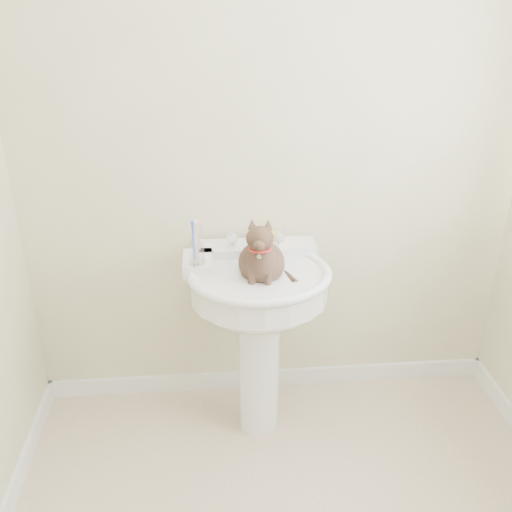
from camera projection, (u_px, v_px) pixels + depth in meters
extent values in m
cube|color=white|center=(270.00, 378.00, 2.91)|extent=(2.20, 0.02, 0.09)
cylinder|color=white|center=(259.00, 369.00, 2.52)|extent=(0.18, 0.18, 0.64)
cylinder|color=white|center=(259.00, 286.00, 2.34)|extent=(0.56, 0.56, 0.12)
ellipsoid|color=white|center=(259.00, 299.00, 2.37)|extent=(0.52, 0.45, 0.20)
torus|color=white|center=(259.00, 274.00, 2.32)|extent=(0.60, 0.60, 0.04)
cube|color=white|center=(255.00, 250.00, 2.50)|extent=(0.53, 0.14, 0.06)
cube|color=white|center=(198.00, 264.00, 2.37)|extent=(0.12, 0.19, 0.06)
cylinder|color=silver|center=(256.00, 243.00, 2.44)|extent=(0.05, 0.05, 0.05)
cylinder|color=silver|center=(257.00, 241.00, 2.38)|extent=(0.04, 0.04, 0.14)
sphere|color=white|center=(230.00, 238.00, 2.44)|extent=(0.06, 0.06, 0.06)
sphere|color=white|center=(281.00, 236.00, 2.46)|extent=(0.06, 0.06, 0.06)
cube|color=gold|center=(268.00, 236.00, 2.52)|extent=(0.09, 0.06, 0.03)
cylinder|color=silver|center=(197.00, 263.00, 2.30)|extent=(0.07, 0.07, 0.01)
cylinder|color=white|center=(197.00, 253.00, 2.28)|extent=(0.06, 0.06, 0.09)
cylinder|color=blue|center=(193.00, 242.00, 2.26)|extent=(0.01, 0.01, 0.17)
cylinder|color=silver|center=(196.00, 241.00, 2.26)|extent=(0.01, 0.01, 0.17)
cylinder|color=#FA99C0|center=(199.00, 241.00, 2.26)|extent=(0.01, 0.01, 0.17)
ellipsoid|color=#4A3023|center=(261.00, 263.00, 2.30)|extent=(0.19, 0.22, 0.17)
ellipsoid|color=#4A3023|center=(263.00, 259.00, 2.20)|extent=(0.12, 0.11, 0.15)
ellipsoid|color=#4A3023|center=(263.00, 238.00, 2.14)|extent=(0.11, 0.09, 0.09)
cone|color=#4A3023|center=(255.00, 224.00, 2.13)|extent=(0.04, 0.04, 0.04)
cone|color=#4A3023|center=(271.00, 224.00, 2.14)|extent=(0.04, 0.04, 0.04)
cylinder|color=#4A3023|center=(284.00, 272.00, 2.35)|extent=(0.03, 0.03, 0.20)
torus|color=maroon|center=(263.00, 248.00, 2.17)|extent=(0.09, 0.09, 0.01)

